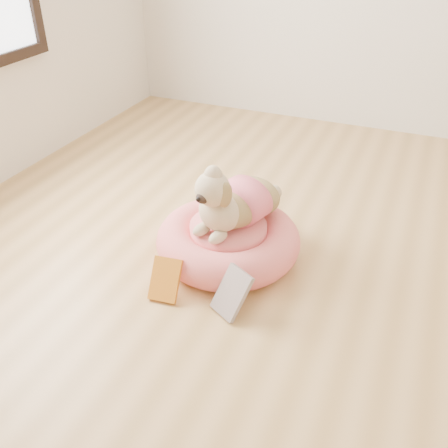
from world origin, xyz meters
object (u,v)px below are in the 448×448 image
at_px(book_white, 232,293).
at_px(book_yellow, 165,279).
at_px(dog, 233,190).
at_px(pet_bed, 228,240).

bearing_deg(book_white, book_yellow, -147.43).
height_order(dog, book_yellow, dog).
bearing_deg(pet_bed, book_white, -65.33).
bearing_deg(book_white, pet_bed, 143.67).
height_order(dog, book_white, dog).
bearing_deg(book_white, dog, 140.51).
distance_m(pet_bed, dog, 0.26).
bearing_deg(pet_bed, dog, 39.22).
height_order(pet_bed, book_white, book_white).
relative_size(pet_bed, book_white, 3.30).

